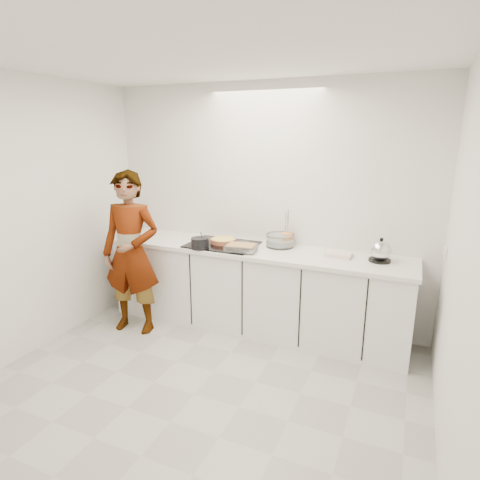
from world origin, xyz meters
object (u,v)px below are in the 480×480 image
at_px(utensil_crock, 287,240).
at_px(kettle, 380,251).
at_px(saucepan, 200,243).
at_px(hob, 222,244).
at_px(tart_dish, 223,240).
at_px(cook, 131,253).
at_px(mixing_bowl, 280,241).
at_px(baking_dish, 241,247).

bearing_deg(utensil_crock, kettle, -9.06).
xyz_separation_m(saucepan, utensil_crock, (0.80, 0.46, 0.01)).
height_order(hob, kettle, kettle).
relative_size(tart_dish, cook, 0.21).
bearing_deg(mixing_bowl, utensil_crock, 35.68).
relative_size(kettle, cook, 0.13).
distance_m(hob, tart_dish, 0.06).
distance_m(tart_dish, baking_dish, 0.35).
relative_size(tart_dish, baking_dish, 1.06).
bearing_deg(tart_dish, saucepan, -117.65).
height_order(tart_dish, kettle, kettle).
bearing_deg(hob, utensil_crock, 20.02).
relative_size(baking_dish, kettle, 1.46).
relative_size(tart_dish, mixing_bowl, 1.00).
xyz_separation_m(mixing_bowl, utensil_crock, (0.06, 0.04, 0.01)).
relative_size(tart_dish, kettle, 1.55).
bearing_deg(mixing_bowl, cook, -153.45).
distance_m(saucepan, utensil_crock, 0.92).
xyz_separation_m(saucepan, kettle, (1.75, 0.31, 0.03)).
height_order(hob, cook, cook).
bearing_deg(tart_dish, hob, -81.13).
relative_size(kettle, utensil_crock, 1.62).
xyz_separation_m(tart_dish, saucepan, (-0.14, -0.27, 0.03)).
bearing_deg(mixing_bowl, tart_dish, -166.09).
bearing_deg(kettle, cook, -166.26).
distance_m(kettle, cook, 2.49).
height_order(hob, tart_dish, tart_dish).
xyz_separation_m(hob, saucepan, (-0.15, -0.22, 0.06)).
height_order(mixing_bowl, kettle, kettle).
relative_size(hob, cook, 0.42).
xyz_separation_m(hob, tart_dish, (-0.01, 0.05, 0.03)).
bearing_deg(saucepan, kettle, 9.95).
xyz_separation_m(hob, cook, (-0.81, -0.51, -0.06)).
bearing_deg(saucepan, utensil_crock, 30.00).
bearing_deg(baking_dish, tart_dish, 147.17).
bearing_deg(kettle, hob, -177.00).
xyz_separation_m(baking_dish, cook, (-1.10, -0.36, -0.10)).
height_order(baking_dish, kettle, kettle).
bearing_deg(saucepan, hob, 56.50).
height_order(mixing_bowl, cook, cook).
bearing_deg(saucepan, tart_dish, 62.35).
height_order(tart_dish, cook, cook).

